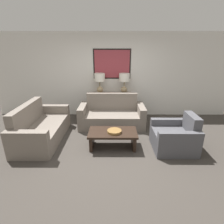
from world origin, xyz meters
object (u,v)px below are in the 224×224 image
at_px(table_lamp_left, 100,80).
at_px(couch_by_back_wall, 112,116).
at_px(decorative_bowl, 114,131).
at_px(coffee_table, 113,136).
at_px(couch_by_side, 41,128).
at_px(armchair_near_back_wall, 175,137).
at_px(console_table, 112,105).
at_px(table_lamp_right, 124,80).

xyz_separation_m(table_lamp_left, couch_by_back_wall, (0.38, -0.67, -0.92)).
bearing_deg(table_lamp_left, decorative_bowl, -77.05).
bearing_deg(coffee_table, table_lamp_left, 102.20).
height_order(table_lamp_left, coffee_table, table_lamp_left).
xyz_separation_m(coffee_table, decorative_bowl, (0.04, -0.05, 0.14)).
relative_size(coffee_table, decorative_bowl, 3.42).
bearing_deg(decorative_bowl, couch_by_side, 167.39).
relative_size(couch_by_back_wall, coffee_table, 1.70).
bearing_deg(couch_by_side, armchair_near_back_wall, -7.38).
height_order(couch_by_back_wall, decorative_bowl, couch_by_back_wall).
height_order(coffee_table, decorative_bowl, decorative_bowl).
relative_size(console_table, couch_by_back_wall, 0.67).
height_order(couch_by_side, armchair_near_back_wall, couch_by_side).
xyz_separation_m(table_lamp_right, coffee_table, (-0.35, -1.90, -0.93)).
bearing_deg(table_lamp_right, armchair_near_back_wall, -61.83).
bearing_deg(decorative_bowl, couch_by_back_wall, 92.91).
height_order(table_lamp_right, couch_by_side, table_lamp_right).
relative_size(console_table, table_lamp_right, 1.97).
bearing_deg(table_lamp_right, coffee_table, -100.56).
height_order(couch_by_back_wall, armchair_near_back_wall, couch_by_back_wall).
distance_m(table_lamp_right, decorative_bowl, 2.13).
bearing_deg(couch_by_side, console_table, 41.48).
bearing_deg(table_lamp_left, console_table, 0.00).
bearing_deg(decorative_bowl, armchair_near_back_wall, -0.26).
distance_m(couch_by_side, decorative_bowl, 1.86).
bearing_deg(table_lamp_right, decorative_bowl, -99.26).
bearing_deg(armchair_near_back_wall, console_table, 126.19).
bearing_deg(couch_by_side, couch_by_back_wall, 26.68).
xyz_separation_m(table_lamp_left, armchair_near_back_wall, (1.81, -1.96, -0.94)).
distance_m(console_table, coffee_table, 1.91).
distance_m(table_lamp_right, couch_by_side, 2.79).
height_order(console_table, coffee_table, console_table).
bearing_deg(armchair_near_back_wall, coffee_table, 177.84).
distance_m(table_lamp_left, coffee_table, 2.16).
bearing_deg(armchair_near_back_wall, couch_by_back_wall, 137.97).
xyz_separation_m(console_table, couch_by_side, (-1.75, -1.54, -0.10)).
bearing_deg(coffee_table, decorative_bowl, -51.75).
distance_m(console_table, decorative_bowl, 1.95).
xyz_separation_m(couch_by_side, armchair_near_back_wall, (3.18, -0.41, -0.02)).
bearing_deg(console_table, couch_by_back_wall, -90.00).
xyz_separation_m(table_lamp_left, decorative_bowl, (0.45, -1.95, -0.80)).
relative_size(table_lamp_right, coffee_table, 0.58).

